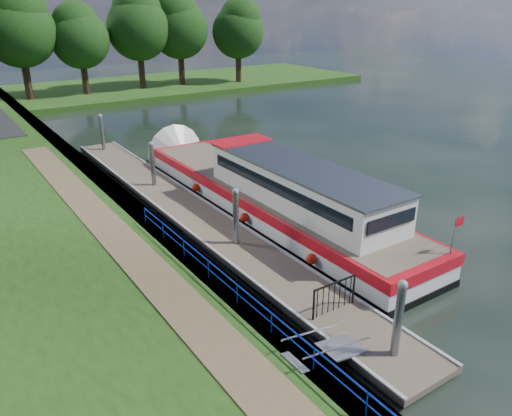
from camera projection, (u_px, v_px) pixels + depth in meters
ground at (380, 356)px, 15.53m from camera, size 160.00×160.00×0.00m
bank_edge at (127, 208)px, 25.57m from camera, size 1.10×90.00×0.78m
far_bank at (133, 88)px, 61.46m from camera, size 60.00×18.00×0.60m
footpath at (145, 267)px, 19.09m from camera, size 1.60×40.00×0.05m
blue_fence at (253, 303)px, 15.91m from camera, size 0.04×18.04×0.72m
pontoon at (190, 214)px, 25.43m from camera, size 2.50×30.00×0.56m
mooring_piles at (189, 194)px, 25.01m from camera, size 0.30×27.30×3.55m
gangway at (326, 352)px, 14.72m from camera, size 2.58×1.00×0.92m
gate_panel at (334, 292)px, 16.78m from camera, size 1.85×0.05×1.15m
barge at (264, 191)px, 25.84m from camera, size 4.36×21.15×4.78m
horizon_trees at (6, 26)px, 48.98m from camera, size 54.38×10.03×12.87m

